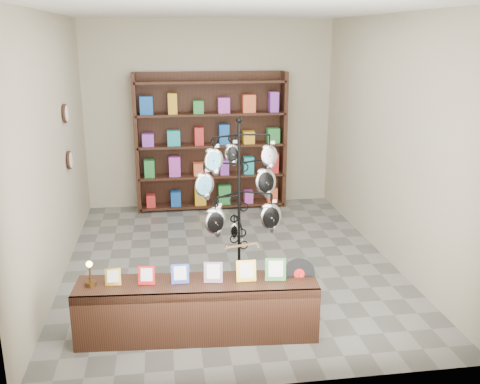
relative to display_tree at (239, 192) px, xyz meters
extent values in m
plane|color=slate|center=(-0.03, 0.67, -1.11)|extent=(5.00, 5.00, 0.00)
plane|color=#AAA188|center=(-0.03, 3.17, 0.39)|extent=(4.00, 0.00, 4.00)
plane|color=#AAA188|center=(-0.03, -1.83, 0.39)|extent=(4.00, 0.00, 4.00)
plane|color=#AAA188|center=(-2.03, 0.67, 0.39)|extent=(0.00, 5.00, 5.00)
plane|color=#AAA188|center=(1.97, 0.67, 0.39)|extent=(0.00, 5.00, 5.00)
plane|color=white|center=(-0.03, 0.67, 1.89)|extent=(5.00, 5.00, 0.00)
cylinder|color=black|center=(0.00, 0.00, -1.10)|extent=(0.45, 0.45, 0.03)
cylinder|color=black|center=(0.00, 0.00, -0.17)|extent=(0.04, 0.04, 1.88)
sphere|color=black|center=(0.00, 0.00, 0.78)|extent=(0.06, 0.06, 0.06)
ellipsoid|color=silver|center=(-0.03, 0.19, -0.52)|extent=(0.10, 0.05, 0.20)
cube|color=tan|center=(-0.01, -0.27, -0.51)|extent=(0.35, 0.10, 0.04)
cube|color=black|center=(-0.54, -0.98, -0.84)|extent=(2.26, 0.62, 0.55)
cube|color=gold|center=(-1.29, -0.92, -0.48)|extent=(0.15, 0.06, 0.16)
cube|color=red|center=(-0.99, -0.95, -0.48)|extent=(0.16, 0.06, 0.17)
cube|color=#263FA5|center=(-0.69, -0.97, -0.47)|extent=(0.17, 0.07, 0.18)
cube|color=#E54C33|center=(-0.38, -0.99, -0.47)|extent=(0.18, 0.07, 0.19)
cube|color=gold|center=(-0.08, -1.01, -0.46)|extent=(0.19, 0.07, 0.20)
cube|color=#337233|center=(0.19, -1.04, -0.46)|extent=(0.20, 0.08, 0.21)
cylinder|color=black|center=(0.43, -1.00, -0.53)|extent=(0.31, 0.09, 0.30)
cylinder|color=red|center=(0.43, -1.00, -0.53)|extent=(0.10, 0.04, 0.10)
cylinder|color=#4E3416|center=(-1.50, -0.91, -0.54)|extent=(0.10, 0.10, 0.04)
cylinder|color=#4E3416|center=(-1.50, -0.91, -0.45)|extent=(0.02, 0.02, 0.14)
sphere|color=#FFBF59|center=(-1.50, -0.91, -0.35)|extent=(0.06, 0.06, 0.06)
cube|color=black|center=(-0.03, 3.11, -0.01)|extent=(2.40, 0.04, 2.20)
cube|color=black|center=(-1.21, 2.95, -0.01)|extent=(0.06, 0.36, 2.20)
cube|color=black|center=(1.15, 2.95, -0.01)|extent=(0.06, 0.36, 2.20)
cube|color=black|center=(-0.03, 2.95, -1.06)|extent=(2.36, 0.36, 0.04)
cube|color=black|center=(-0.03, 2.95, -0.56)|extent=(2.36, 0.36, 0.03)
cube|color=black|center=(-0.03, 2.95, -0.06)|extent=(2.36, 0.36, 0.04)
cube|color=black|center=(-0.03, 2.95, 0.44)|extent=(2.36, 0.36, 0.04)
cube|color=black|center=(-0.03, 2.95, 0.94)|extent=(2.36, 0.36, 0.04)
cylinder|color=black|center=(-2.00, 1.47, 0.69)|extent=(0.03, 0.24, 0.24)
cylinder|color=black|center=(-2.00, 1.47, 0.09)|extent=(0.03, 0.24, 0.24)
camera|label=1|loc=(-0.79, -5.49, 1.63)|focal=40.00mm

